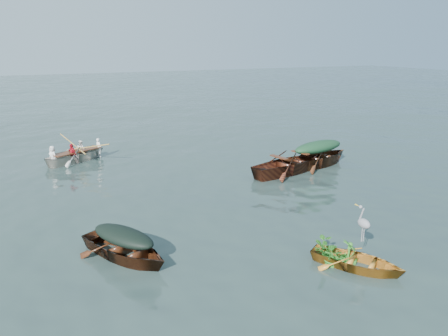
# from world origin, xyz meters

# --- Properties ---
(ground) EXTENTS (140.00, 140.00, 0.00)m
(ground) POSITION_xyz_m (0.00, 0.00, 0.00)
(ground) COLOR #2C3E3A
(ground) RESTS_ON ground
(yellow_dinghy) EXTENTS (2.48, 2.96, 0.72)m
(yellow_dinghy) POSITION_xyz_m (-0.54, -3.94, 0.00)
(yellow_dinghy) COLOR #B77523
(yellow_dinghy) RESTS_ON ground
(dark_covered_boat) EXTENTS (2.90, 3.81, 0.90)m
(dark_covered_boat) POSITION_xyz_m (-5.45, -1.06, 0.00)
(dark_covered_boat) COLOR #42240F
(dark_covered_boat) RESTS_ON ground
(green_tarp_boat) EXTENTS (5.18, 2.52, 1.20)m
(green_tarp_boat) POSITION_xyz_m (4.13, 3.79, 0.00)
(green_tarp_boat) COLOR #572E14
(green_tarp_boat) RESTS_ON ground
(open_wooden_boat) EXTENTS (5.37, 2.65, 1.25)m
(open_wooden_boat) POSITION_xyz_m (2.44, 3.44, 0.00)
(open_wooden_boat) COLOR #602D18
(open_wooden_boat) RESTS_ON ground
(rowed_boat) EXTENTS (4.24, 3.01, 0.98)m
(rowed_boat) POSITION_xyz_m (-5.25, 9.11, 0.00)
(rowed_boat) COLOR silver
(rowed_boat) RESTS_ON ground
(dark_tarp_cover) EXTENTS (1.60, 2.09, 0.40)m
(dark_tarp_cover) POSITION_xyz_m (-5.45, -1.06, 0.65)
(dark_tarp_cover) COLOR black
(dark_tarp_cover) RESTS_ON dark_covered_boat
(green_tarp_cover) EXTENTS (2.85, 1.38, 0.52)m
(green_tarp_cover) POSITION_xyz_m (4.13, 3.79, 0.86)
(green_tarp_cover) COLOR #193E22
(green_tarp_cover) RESTS_ON green_tarp_boat
(thwart_benches) EXTENTS (2.72, 1.48, 0.04)m
(thwart_benches) POSITION_xyz_m (2.44, 3.44, 0.65)
(thwart_benches) COLOR #441F0F
(thwart_benches) RESTS_ON open_wooden_boat
(heron) EXTENTS (0.45, 0.49, 0.92)m
(heron) POSITION_xyz_m (-0.10, -3.61, 0.82)
(heron) COLOR gray
(heron) RESTS_ON yellow_dinghy
(dinghy_weeds) EXTENTS (1.07, 1.14, 0.60)m
(dinghy_weeds) POSITION_xyz_m (-0.81, -3.47, 0.66)
(dinghy_weeds) COLOR #205F19
(dinghy_weeds) RESTS_ON yellow_dinghy
(rowers) EXTENTS (3.08, 2.33, 0.76)m
(rowers) POSITION_xyz_m (-5.25, 9.11, 0.87)
(rowers) COLOR silver
(rowers) RESTS_ON rowed_boat
(oars) EXTENTS (1.73, 2.58, 0.06)m
(oars) POSITION_xyz_m (-5.25, 9.11, 0.52)
(oars) COLOR olive
(oars) RESTS_ON rowed_boat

